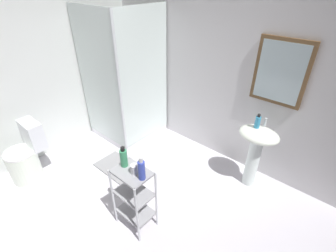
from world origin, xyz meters
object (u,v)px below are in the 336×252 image
rinse_cup (134,169)px  storage_cart (134,194)px  pedestal_sink (256,146)px  hand_soap_bottle (258,122)px  toilet (26,157)px  body_wash_bottle_green (124,158)px  bath_mat (118,167)px  shower_stall (127,111)px  shampoo_bottle_blue (142,170)px

rinse_cup → storage_cart: bearing=-164.5°
pedestal_sink → storage_cart: bearing=-115.2°
pedestal_sink → hand_soap_bottle: (-0.05, 0.02, 0.31)m
toilet → body_wash_bottle_green: (1.49, 0.43, 0.52)m
storage_cart → pedestal_sink: bearing=64.8°
storage_cart → hand_soap_bottle: hand_soap_bottle is taller
storage_cart → bath_mat: (-0.86, 0.43, -0.43)m
rinse_cup → toilet: bearing=-165.5°
toilet → body_wash_bottle_green: body_wash_bottle_green is taller
shower_stall → body_wash_bottle_green: shower_stall is taller
hand_soap_bottle → bath_mat: size_ratio=0.29×
storage_cart → hand_soap_bottle: 1.57m
rinse_cup → bath_mat: 1.26m
shower_stall → body_wash_bottle_green: size_ratio=9.16×
toilet → shampoo_bottle_blue: shampoo_bottle_blue is taller
shower_stall → hand_soap_bottle: 2.01m
storage_cart → rinse_cup: bearing=15.5°
shower_stall → shampoo_bottle_blue: size_ratio=8.24×
pedestal_sink → toilet: 2.88m
toilet → shampoo_bottle_blue: (1.74, 0.42, 0.53)m
shower_stall → storage_cart: bearing=-38.5°
storage_cart → shampoo_bottle_blue: bearing=2.0°
shower_stall → pedestal_sink: 2.02m
bath_mat → shampoo_bottle_blue: bearing=-23.1°
toilet → hand_soap_bottle: (2.19, 1.80, 0.57)m
shampoo_bottle_blue → pedestal_sink: bearing=69.6°
shower_stall → toilet: (-0.25, -1.49, -0.15)m
shower_stall → toilet: bearing=-99.6°
hand_soap_bottle → rinse_cup: 1.49m
hand_soap_bottle → body_wash_bottle_green: 1.54m
storage_cart → bath_mat: bearing=153.5°
hand_soap_bottle → bath_mat: bearing=-146.6°
storage_cart → shower_stall: bearing=141.5°
pedestal_sink → toilet: size_ratio=1.07×
bath_mat → storage_cart: bearing=-26.5°
rinse_cup → body_wash_bottle_green: bearing=177.4°
shampoo_bottle_blue → rinse_cup: bearing=178.2°
shampoo_bottle_blue → bath_mat: size_ratio=0.40×
shampoo_bottle_blue → rinse_cup: (-0.11, 0.00, -0.06)m
toilet → hand_soap_bottle: hand_soap_bottle is taller
storage_cart → bath_mat: size_ratio=1.23×
shower_stall → rinse_cup: (1.38, -1.07, 0.32)m
shower_stall → storage_cart: size_ratio=2.70×
hand_soap_bottle → toilet: bearing=-140.6°
body_wash_bottle_green → bath_mat: bearing=150.9°
pedestal_sink → shampoo_bottle_blue: size_ratio=3.34×
hand_soap_bottle → storage_cart: bearing=-113.0°
hand_soap_bottle → shampoo_bottle_blue: 1.46m
pedestal_sink → rinse_cup: 1.50m
pedestal_sink → hand_soap_bottle: size_ratio=4.69×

